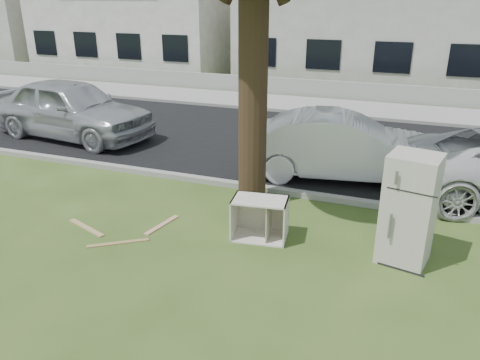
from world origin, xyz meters
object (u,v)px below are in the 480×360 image
at_px(fridge, 409,210).
at_px(car_left, 71,109).
at_px(cabinet, 260,219).
at_px(car_center, 343,146).

distance_m(fridge, car_left, 10.09).
relative_size(fridge, car_left, 0.35).
bearing_deg(cabinet, fridge, -5.08).
height_order(fridge, cabinet, fridge).
bearing_deg(car_left, fridge, -105.48).
height_order(fridge, car_center, fridge).
height_order(cabinet, car_left, car_left).
relative_size(cabinet, car_left, 0.19).
bearing_deg(car_center, fridge, -165.64).
height_order(car_center, car_left, car_left).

